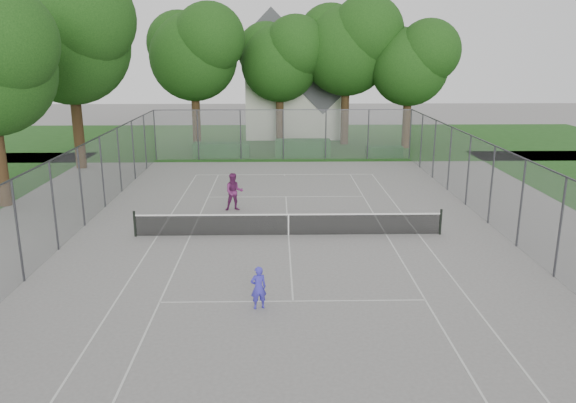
{
  "coord_description": "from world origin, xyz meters",
  "views": [
    {
      "loc": [
        -0.49,
        -22.33,
        7.51
      ],
      "look_at": [
        0.0,
        1.0,
        1.2
      ],
      "focal_mm": 35.0,
      "sensor_mm": 36.0,
      "label": 1
    }
  ],
  "objects_px": {
    "girl_player": "(258,288)",
    "woman_player": "(234,192)",
    "tennis_net": "(289,224)",
    "house": "(296,86)"
  },
  "relations": [
    {
      "from": "girl_player",
      "to": "woman_player",
      "type": "bearing_deg",
      "value": -97.53
    },
    {
      "from": "girl_player",
      "to": "woman_player",
      "type": "xyz_separation_m",
      "value": [
        -1.49,
        10.73,
        0.25
      ]
    },
    {
      "from": "house",
      "to": "woman_player",
      "type": "relative_size",
      "value": 5.96
    },
    {
      "from": "girl_player",
      "to": "woman_player",
      "type": "distance_m",
      "value": 10.84
    },
    {
      "from": "tennis_net",
      "to": "house",
      "type": "xyz_separation_m",
      "value": [
        1.3,
        28.82,
        3.88
      ]
    },
    {
      "from": "house",
      "to": "girl_player",
      "type": "xyz_separation_m",
      "value": [
        -2.35,
        -35.67,
        -3.73
      ]
    },
    {
      "from": "tennis_net",
      "to": "woman_player",
      "type": "height_order",
      "value": "woman_player"
    },
    {
      "from": "tennis_net",
      "to": "woman_player",
      "type": "bearing_deg",
      "value": 123.19
    },
    {
      "from": "house",
      "to": "woman_player",
      "type": "height_order",
      "value": "house"
    },
    {
      "from": "tennis_net",
      "to": "girl_player",
      "type": "xyz_separation_m",
      "value": [
        -1.05,
        -6.85,
        0.16
      ]
    }
  ]
}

